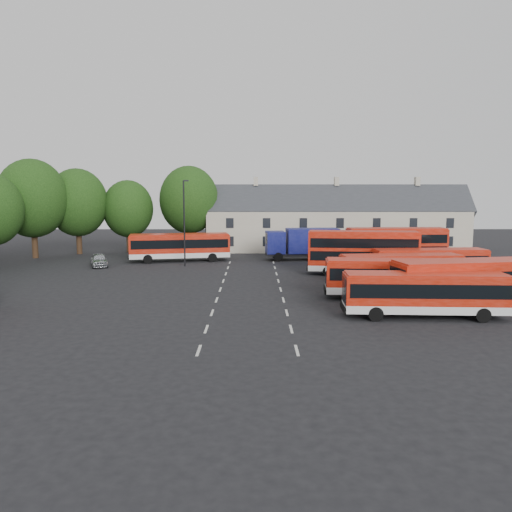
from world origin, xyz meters
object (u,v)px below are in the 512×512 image
Objects in this scene: bus_row_a at (425,291)px; bus_dd_south at (363,250)px; silver_car at (99,260)px; lamppost at (184,221)px; box_truck at (303,242)px.

bus_dd_south is (-0.44, 16.66, 0.70)m from bus_row_a.
lamppost is (9.31, 0.12, 4.26)m from silver_car.
bus_dd_south is 2.59× the size of silver_car.
silver_car is (-27.32, 5.73, -1.74)m from bus_dd_south.
bus_dd_south is at bearing 94.28° from bus_row_a.
lamppost is (-18.45, 22.52, 3.22)m from bus_row_a.
box_truck is 2.12× the size of silver_car.
bus_row_a is 28.08m from box_truck.
bus_dd_south is 19.11m from lamppost.
bus_dd_south is 1.22× the size of box_truck.
bus_row_a reaches higher than silver_car.
lamppost is at bearing -164.03° from box_truck.
box_truck is at bearing 103.29° from bus_row_a.
bus_dd_south is 11.91m from box_truck.
lamppost reaches higher than bus_row_a.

